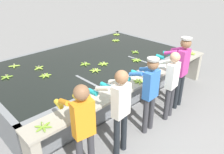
{
  "coord_description": "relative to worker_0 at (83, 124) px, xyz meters",
  "views": [
    {
      "loc": [
        -3.47,
        -2.46,
        3.03
      ],
      "look_at": [
        0.0,
        1.11,
        0.6
      ],
      "focal_mm": 35.0,
      "sensor_mm": 36.0,
      "label": 1
    }
  ],
  "objects": [
    {
      "name": "worker_3",
      "position": [
        2.29,
        -0.05,
        -0.07
      ],
      "size": [
        0.46,
        0.72,
        1.57
      ],
      "color": "#38383D",
      "rests_on": "ground"
    },
    {
      "name": "banana_bunch_floating_8",
      "position": [
        1.97,
        1.73,
        -0.13
      ],
      "size": [
        0.26,
        0.28,
        0.08
      ],
      "color": "#8CB738",
      "rests_on": "wash_tank"
    },
    {
      "name": "banana_bunch_floating_10",
      "position": [
        0.56,
        2.14,
        -0.13
      ],
      "size": [
        0.27,
        0.28,
        0.08
      ],
      "color": "#8CB738",
      "rests_on": "wash_tank"
    },
    {
      "name": "banana_bunch_floating_0",
      "position": [
        1.63,
        2.05,
        -0.13
      ],
      "size": [
        0.27,
        0.27,
        0.08
      ],
      "color": "#7FAD33",
      "rests_on": "wash_tank"
    },
    {
      "name": "banana_bunch_floating_7",
      "position": [
        3.69,
        2.98,
        -0.13
      ],
      "size": [
        0.28,
        0.28,
        0.08
      ],
      "color": "#93BC3D",
      "rests_on": "wash_tank"
    },
    {
      "name": "banana_bunch_floating_5",
      "position": [
        -0.11,
        2.68,
        -0.13
      ],
      "size": [
        0.28,
        0.27,
        0.08
      ],
      "color": "#75A333",
      "rests_on": "wash_tank"
    },
    {
      "name": "wash_tank",
      "position": [
        1.99,
        2.32,
        -0.58
      ],
      "size": [
        5.39,
        3.12,
        0.86
      ],
      "color": "gray",
      "rests_on": "ground"
    },
    {
      "name": "ground_plane",
      "position": [
        1.99,
        0.31,
        -1.0
      ],
      "size": [
        80.0,
        80.0,
        0.0
      ],
      "primitive_type": "plane",
      "color": "gray",
      "rests_on": "ground"
    },
    {
      "name": "banana_bunch_floating_4",
      "position": [
        4.26,
        3.51,
        -0.13
      ],
      "size": [
        0.28,
        0.27,
        0.08
      ],
      "color": "#9EC642",
      "rests_on": "wash_tank"
    },
    {
      "name": "banana_bunch_ledge_1",
      "position": [
        -0.38,
        0.51,
        -0.12
      ],
      "size": [
        0.28,
        0.28,
        0.08
      ],
      "color": "#75A333",
      "rests_on": "work_ledge"
    },
    {
      "name": "banana_bunch_floating_9",
      "position": [
        2.78,
        1.3,
        -0.13
      ],
      "size": [
        0.28,
        0.26,
        0.08
      ],
      "color": "#7FAD33",
      "rests_on": "wash_tank"
    },
    {
      "name": "knife_0",
      "position": [
        3.4,
        0.59,
        -0.13
      ],
      "size": [
        0.35,
        0.06,
        0.02
      ],
      "color": "silver",
      "rests_on": "work_ledge"
    },
    {
      "name": "worker_2",
      "position": [
        1.6,
        -0.01,
        -0.02
      ],
      "size": [
        0.42,
        0.72,
        1.62
      ],
      "color": "#38383D",
      "rests_on": "ground"
    },
    {
      "name": "banana_bunch_floating_1",
      "position": [
        0.66,
        2.64,
        -0.13
      ],
      "size": [
        0.28,
        0.28,
        0.08
      ],
      "color": "#9EC642",
      "rests_on": "wash_tank"
    },
    {
      "name": "worker_4",
      "position": [
        2.85,
        0.04,
        0.07
      ],
      "size": [
        0.43,
        0.73,
        1.74
      ],
      "color": "#1E2328",
      "rests_on": "ground"
    },
    {
      "name": "banana_bunch_ledge_0",
      "position": [
        1.87,
        0.44,
        -0.12
      ],
      "size": [
        0.28,
        0.28,
        0.08
      ],
      "color": "#9EC642",
      "rests_on": "work_ledge"
    },
    {
      "name": "work_ledge",
      "position": [
        1.99,
        0.54,
        -0.37
      ],
      "size": [
        5.39,
        0.45,
        0.86
      ],
      "color": "#A8A393",
      "rests_on": "ground"
    },
    {
      "name": "banana_bunch_floating_3",
      "position": [
        3.25,
        1.75,
        -0.13
      ],
      "size": [
        0.28,
        0.28,
        0.08
      ],
      "color": "#75A333",
      "rests_on": "wash_tank"
    },
    {
      "name": "banana_bunch_ledge_2",
      "position": [
        4.31,
        0.54,
        -0.12
      ],
      "size": [
        0.28,
        0.28,
        0.08
      ],
      "color": "#93BC3D",
      "rests_on": "work_ledge"
    },
    {
      "name": "banana_bunch_floating_2",
      "position": [
        1.56,
        1.56,
        -0.13
      ],
      "size": [
        0.28,
        0.28,
        0.08
      ],
      "color": "#93BC3D",
      "rests_on": "wash_tank"
    },
    {
      "name": "worker_1",
      "position": [
        0.74,
        -0.03,
        -0.01
      ],
      "size": [
        0.44,
        0.73,
        1.65
      ],
      "color": "#1E2328",
      "rests_on": "ground"
    },
    {
      "name": "worker_0",
      "position": [
        0.0,
        0.0,
        0.0
      ],
      "size": [
        0.48,
        0.74,
        1.67
      ],
      "color": "#38383D",
      "rests_on": "ground"
    },
    {
      "name": "banana_bunch_floating_6",
      "position": [
        0.28,
        3.19,
        -0.13
      ],
      "size": [
        0.27,
        0.27,
        0.08
      ],
      "color": "#9EC642",
      "rests_on": "wash_tank"
    }
  ]
}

